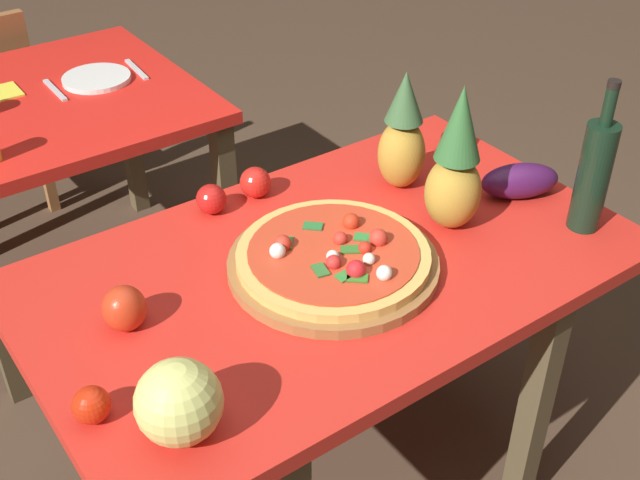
{
  "coord_description": "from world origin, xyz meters",
  "views": [
    {
      "loc": [
        -0.87,
        -1.17,
        1.84
      ],
      "look_at": [
        -0.02,
        0.02,
        0.81
      ],
      "focal_mm": 45.11,
      "sensor_mm": 36.0,
      "label": 1
    }
  ],
  "objects_px": {
    "knife_utensil": "(136,69)",
    "wine_bottle": "(594,174)",
    "pineapple_right": "(456,166)",
    "dinner_plate": "(97,78)",
    "pineapple_left": "(402,137)",
    "tomato_beside_pepper": "(211,199)",
    "bell_pepper": "(124,308)",
    "fork_utensil": "(55,90)",
    "pizza_board": "(333,264)",
    "pizza": "(334,255)",
    "eggplant": "(520,181)",
    "melon": "(179,402)",
    "tomato_near_board": "(454,139)",
    "tomato_at_corner": "(255,182)",
    "tomato_by_bottle": "(91,405)",
    "display_table": "(331,292)",
    "background_table": "(57,129)"
  },
  "relations": [
    {
      "from": "knife_utensil",
      "to": "wine_bottle",
      "type": "bearing_deg",
      "value": -67.96
    },
    {
      "from": "pineapple_right",
      "to": "dinner_plate",
      "type": "xyz_separation_m",
      "value": [
        -0.36,
        1.28,
        -0.15
      ]
    },
    {
      "from": "pineapple_left",
      "to": "tomato_beside_pepper",
      "type": "height_order",
      "value": "pineapple_left"
    },
    {
      "from": "bell_pepper",
      "to": "fork_utensil",
      "type": "xyz_separation_m",
      "value": [
        0.29,
        1.17,
        -0.04
      ]
    },
    {
      "from": "pizza_board",
      "to": "pizza",
      "type": "relative_size",
      "value": 1.09
    },
    {
      "from": "pizza",
      "to": "wine_bottle",
      "type": "bearing_deg",
      "value": -19.57
    },
    {
      "from": "dinner_plate",
      "to": "wine_bottle",
      "type": "bearing_deg",
      "value": -67.36
    },
    {
      "from": "eggplant",
      "to": "dinner_plate",
      "type": "relative_size",
      "value": 0.91
    },
    {
      "from": "pineapple_left",
      "to": "melon",
      "type": "distance_m",
      "value": 0.94
    },
    {
      "from": "tomato_near_board",
      "to": "bell_pepper",
      "type": "bearing_deg",
      "value": -171.64
    },
    {
      "from": "bell_pepper",
      "to": "melon",
      "type": "bearing_deg",
      "value": -97.22
    },
    {
      "from": "dinner_plate",
      "to": "tomato_at_corner",
      "type": "bearing_deg",
      "value": -86.88
    },
    {
      "from": "wine_bottle",
      "to": "tomato_by_bottle",
      "type": "xyz_separation_m",
      "value": [
        -1.19,
        0.1,
        -0.11
      ]
    },
    {
      "from": "bell_pepper",
      "to": "tomato_beside_pepper",
      "type": "bearing_deg",
      "value": 37.57
    },
    {
      "from": "tomato_beside_pepper",
      "to": "knife_utensil",
      "type": "distance_m",
      "value": 0.93
    },
    {
      "from": "pizza",
      "to": "melon",
      "type": "bearing_deg",
      "value": -155.38
    },
    {
      "from": "bell_pepper",
      "to": "tomato_by_bottle",
      "type": "bearing_deg",
      "value": -127.75
    },
    {
      "from": "tomato_by_bottle",
      "to": "dinner_plate",
      "type": "relative_size",
      "value": 0.31
    },
    {
      "from": "tomato_at_corner",
      "to": "tomato_by_bottle",
      "type": "xyz_separation_m",
      "value": [
        -0.63,
        -0.47,
        -0.0
      ]
    },
    {
      "from": "pineapple_left",
      "to": "tomato_by_bottle",
      "type": "xyz_separation_m",
      "value": [
        -0.96,
        -0.3,
        -0.11
      ]
    },
    {
      "from": "wine_bottle",
      "to": "tomato_by_bottle",
      "type": "relative_size",
      "value": 5.43
    },
    {
      "from": "pizza_board",
      "to": "pineapple_right",
      "type": "distance_m",
      "value": 0.36
    },
    {
      "from": "tomato_beside_pepper",
      "to": "pizza_board",
      "type": "bearing_deg",
      "value": -73.75
    },
    {
      "from": "tomato_beside_pepper",
      "to": "dinner_plate",
      "type": "relative_size",
      "value": 0.34
    },
    {
      "from": "wine_bottle",
      "to": "knife_utensil",
      "type": "height_order",
      "value": "wine_bottle"
    },
    {
      "from": "dinner_plate",
      "to": "knife_utensil",
      "type": "relative_size",
      "value": 1.22
    },
    {
      "from": "pineapple_right",
      "to": "tomato_near_board",
      "type": "height_order",
      "value": "pineapple_right"
    },
    {
      "from": "display_table",
      "to": "tomato_near_board",
      "type": "height_order",
      "value": "tomato_near_board"
    },
    {
      "from": "pineapple_right",
      "to": "knife_utensil",
      "type": "height_order",
      "value": "pineapple_right"
    },
    {
      "from": "pizza_board",
      "to": "tomato_near_board",
      "type": "xyz_separation_m",
      "value": [
        0.59,
        0.24,
        0.02
      ]
    },
    {
      "from": "wine_bottle",
      "to": "melon",
      "type": "bearing_deg",
      "value": -179.05
    },
    {
      "from": "tomato_at_corner",
      "to": "tomato_by_bottle",
      "type": "bearing_deg",
      "value": -143.34
    },
    {
      "from": "display_table",
      "to": "tomato_beside_pepper",
      "type": "height_order",
      "value": "tomato_beside_pepper"
    },
    {
      "from": "melon",
      "to": "pizza_board",
      "type": "bearing_deg",
      "value": 24.84
    },
    {
      "from": "display_table",
      "to": "knife_utensil",
      "type": "xyz_separation_m",
      "value": [
        0.1,
        1.23,
        0.1
      ]
    },
    {
      "from": "pineapple_right",
      "to": "tomato_at_corner",
      "type": "xyz_separation_m",
      "value": [
        -0.31,
        0.38,
        -0.12
      ]
    },
    {
      "from": "melon",
      "to": "background_table",
      "type": "bearing_deg",
      "value": 78.47
    },
    {
      "from": "pineapple_right",
      "to": "wine_bottle",
      "type": "bearing_deg",
      "value": -36.66
    },
    {
      "from": "pizza_board",
      "to": "knife_utensil",
      "type": "relative_size",
      "value": 2.61
    },
    {
      "from": "melon",
      "to": "bell_pepper",
      "type": "height_order",
      "value": "melon"
    },
    {
      "from": "eggplant",
      "to": "dinner_plate",
      "type": "distance_m",
      "value": 1.41
    },
    {
      "from": "display_table",
      "to": "background_table",
      "type": "distance_m",
      "value": 1.23
    },
    {
      "from": "tomato_near_board",
      "to": "tomato_by_bottle",
      "type": "xyz_separation_m",
      "value": [
        -1.2,
        -0.35,
        -0.0
      ]
    },
    {
      "from": "melon",
      "to": "knife_utensil",
      "type": "relative_size",
      "value": 0.85
    },
    {
      "from": "tomato_by_bottle",
      "to": "eggplant",
      "type": "bearing_deg",
      "value": 3.91
    },
    {
      "from": "dinner_plate",
      "to": "pizza_board",
      "type": "bearing_deg",
      "value": -88.8
    },
    {
      "from": "melon",
      "to": "display_table",
      "type": "bearing_deg",
      "value": 26.66
    },
    {
      "from": "bell_pepper",
      "to": "knife_utensil",
      "type": "height_order",
      "value": "bell_pepper"
    },
    {
      "from": "background_table",
      "to": "pizza_board",
      "type": "relative_size",
      "value": 1.88
    },
    {
      "from": "pineapple_right",
      "to": "tomato_beside_pepper",
      "type": "height_order",
      "value": "pineapple_right"
    }
  ]
}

